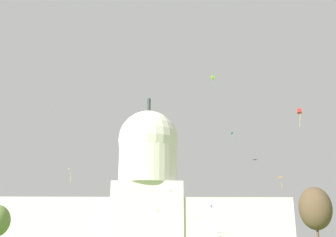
% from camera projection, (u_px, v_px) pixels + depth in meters
% --- Properties ---
extents(capitol_building, '(133.31, 29.82, 71.08)m').
position_uv_depth(capitol_building, '(148.00, 193.00, 194.45)').
color(capitol_building, silver).
rests_on(capitol_building, ground_plane).
extents(event_tent, '(7.46, 5.70, 5.20)m').
position_uv_depth(event_tent, '(214.00, 237.00, 95.25)').
color(event_tent, white).
rests_on(event_tent, ground_plane).
extents(tree_east_near, '(10.06, 10.31, 14.06)m').
position_uv_depth(tree_east_near, '(315.00, 208.00, 95.05)').
color(tree_east_near, brown).
rests_on(tree_east_near, ground_plane).
extents(kite_yellow_mid, '(1.41, 1.59, 3.49)m').
position_uv_depth(kite_yellow_mid, '(72.00, 170.00, 106.87)').
color(kite_yellow_mid, yellow).
extents(kite_pink_high, '(0.26, 0.78, 0.80)m').
position_uv_depth(kite_pink_high, '(52.00, 107.00, 152.79)').
color(kite_pink_high, pink).
extents(kite_lime_high, '(1.32, 1.27, 3.44)m').
position_uv_depth(kite_lime_high, '(213.00, 77.00, 142.04)').
color(kite_lime_high, '#8CD133').
extents(kite_turquoise_high, '(0.91, 0.71, 3.17)m').
position_uv_depth(kite_turquoise_high, '(232.00, 134.00, 157.77)').
color(kite_turquoise_high, teal).
extents(kite_green_mid, '(1.62, 1.35, 0.32)m').
position_uv_depth(kite_green_mid, '(170.00, 191.00, 172.74)').
color(kite_green_mid, green).
extents(kite_black_mid, '(1.59, 1.16, 0.22)m').
position_uv_depth(kite_black_mid, '(255.00, 160.00, 133.17)').
color(kite_black_mid, black).
extents(kite_orange_low, '(1.22, 1.82, 2.62)m').
position_uv_depth(kite_orange_low, '(283.00, 179.00, 95.27)').
color(kite_orange_low, orange).
extents(kite_violet_low, '(0.77, 0.82, 0.95)m').
position_uv_depth(kite_violet_low, '(211.00, 206.00, 156.16)').
color(kite_violet_low, purple).
extents(kite_red_mid, '(1.03, 1.08, 3.78)m').
position_uv_depth(kite_red_mid, '(299.00, 111.00, 80.10)').
color(kite_red_mid, red).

